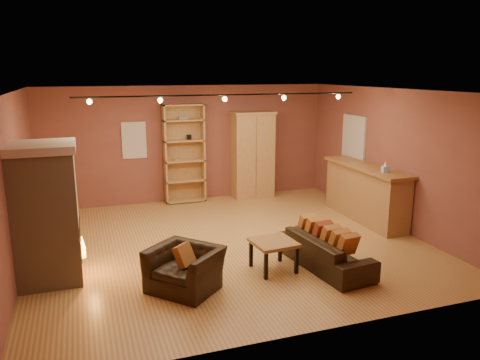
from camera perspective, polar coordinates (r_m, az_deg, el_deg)
name	(u,v)px	position (r m, az deg, el deg)	size (l,w,h in m)	color
floor	(229,243)	(8.82, -1.36, -7.68)	(7.00, 7.00, 0.00)	#A27039
ceiling	(228,91)	(8.24, -1.47, 10.82)	(7.00, 7.00, 0.00)	brown
back_wall	(188,144)	(11.51, -6.32, 4.42)	(7.00, 0.02, 2.80)	brown
left_wall	(15,185)	(8.11, -25.70, -0.53)	(0.02, 6.50, 2.80)	brown
right_wall	(392,158)	(10.02, 18.05, 2.54)	(0.02, 6.50, 2.80)	brown
fireplace	(47,213)	(7.57, -22.49, -3.79)	(1.01, 0.98, 2.12)	tan
back_window	(134,140)	(11.26, -12.80, 4.75)	(0.56, 0.04, 0.86)	silver
bookcase	(184,153)	(11.39, -6.90, 3.33)	(0.97, 0.38, 2.38)	tan
armoire	(252,155)	(11.74, 1.52, 3.11)	(1.07, 0.61, 2.16)	tan
bar_counter	(365,192)	(10.35, 15.05, -1.47)	(0.66, 2.48, 1.19)	#A87B4D
tissue_box	(385,168)	(9.63, 17.29, 1.43)	(0.13, 0.13, 0.22)	#90C4E7
right_window	(354,137)	(11.10, 13.71, 5.10)	(0.05, 0.90, 1.00)	silver
loveseat	(326,245)	(7.80, 10.42, -7.80)	(0.74, 1.87, 0.76)	black
armchair	(185,262)	(6.95, -6.78, -9.87)	(1.13, 1.14, 0.85)	black
coffee_table	(274,245)	(7.56, 4.11, -7.93)	(0.70, 0.70, 0.49)	#9C6D39
track_rail	(225,97)	(8.44, -1.88, 10.12)	(5.20, 0.09, 0.13)	black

